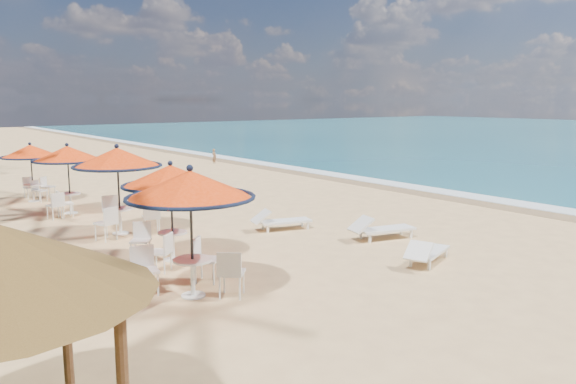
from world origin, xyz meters
The scene contains 12 objects.
ground centered at (0.00, 0.00, 0.00)m, with size 160.00×160.00×0.00m, color tan.
foam_strip centered at (9.30, 10.00, 0.00)m, with size 1.20×140.00×0.04m, color white.
wetsand_band centered at (8.40, 10.00, 0.00)m, with size 1.40×140.00×0.02m, color olive.
station_0 centered at (-5.33, 0.49, 1.96)m, with size 2.57×2.57×2.68m.
station_1 centered at (-4.61, 3.06, 1.89)m, with size 2.38×2.38×2.48m.
station_2 centered at (-4.54, 6.54, 1.95)m, with size 2.56×2.63×2.67m.
station_3 centered at (-4.88, 10.49, 1.88)m, with size 2.36×2.36×2.46m.
station_4 centered at (-5.23, 13.88, 1.69)m, with size 2.22×2.30×2.32m.
lounger_near centered at (0.19, -0.93, 0.30)m, with size 1.89×1.15×0.65m.
lounger_mid centered at (1.08, 1.44, 0.33)m, with size 2.04×1.05×0.70m.
lounger_far centered at (-0.51, 4.10, 0.31)m, with size 1.92×1.06×0.66m.
person centered at (6.91, 21.04, 0.49)m, with size 0.36×0.23×0.98m, color brown.
Camera 1 is at (-10.39, -9.35, 3.92)m, focal length 35.00 mm.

